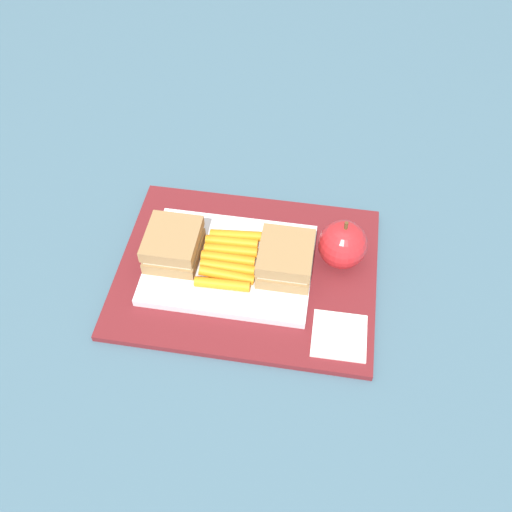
{
  "coord_description": "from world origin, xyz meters",
  "views": [
    {
      "loc": [
        0.09,
        -0.48,
        0.65
      ],
      "look_at": [
        0.01,
        0.0,
        0.04
      ],
      "focal_mm": 40.39,
      "sensor_mm": 36.0,
      "label": 1
    }
  ],
  "objects_px": {
    "apple": "(343,245)",
    "paper_napkin": "(339,336)",
    "sandwich_half_right": "(286,259)",
    "food_tray": "(230,264)",
    "sandwich_half_left": "(173,245)",
    "carrot_sticks_bundle": "(229,258)"
  },
  "relations": [
    {
      "from": "food_tray",
      "to": "carrot_sticks_bundle",
      "type": "bearing_deg",
      "value": 168.1
    },
    {
      "from": "sandwich_half_left",
      "to": "sandwich_half_right",
      "type": "relative_size",
      "value": 1.0
    },
    {
      "from": "apple",
      "to": "paper_napkin",
      "type": "xyz_separation_m",
      "value": [
        0.01,
        -0.13,
        -0.03
      ]
    },
    {
      "from": "carrot_sticks_bundle",
      "to": "paper_napkin",
      "type": "bearing_deg",
      "value": -28.89
    },
    {
      "from": "apple",
      "to": "paper_napkin",
      "type": "bearing_deg",
      "value": -86.5
    },
    {
      "from": "apple",
      "to": "carrot_sticks_bundle",
      "type": "bearing_deg",
      "value": -166.33
    },
    {
      "from": "sandwich_half_right",
      "to": "apple",
      "type": "distance_m",
      "value": 0.08
    },
    {
      "from": "apple",
      "to": "sandwich_half_left",
      "type": "bearing_deg",
      "value": -170.85
    },
    {
      "from": "sandwich_half_left",
      "to": "paper_napkin",
      "type": "relative_size",
      "value": 1.14
    },
    {
      "from": "carrot_sticks_bundle",
      "to": "sandwich_half_left",
      "type": "bearing_deg",
      "value": -179.99
    },
    {
      "from": "sandwich_half_right",
      "to": "food_tray",
      "type": "bearing_deg",
      "value": 180.0
    },
    {
      "from": "paper_napkin",
      "to": "sandwich_half_right",
      "type": "bearing_deg",
      "value": 132.88
    },
    {
      "from": "carrot_sticks_bundle",
      "to": "apple",
      "type": "relative_size",
      "value": 1.29
    },
    {
      "from": "sandwich_half_left",
      "to": "apple",
      "type": "bearing_deg",
      "value": 9.15
    },
    {
      "from": "sandwich_half_right",
      "to": "apple",
      "type": "height_order",
      "value": "apple"
    },
    {
      "from": "food_tray",
      "to": "sandwich_half_left",
      "type": "distance_m",
      "value": 0.08
    },
    {
      "from": "carrot_sticks_bundle",
      "to": "apple",
      "type": "bearing_deg",
      "value": 13.67
    },
    {
      "from": "sandwich_half_right",
      "to": "sandwich_half_left",
      "type": "bearing_deg",
      "value": 180.0
    },
    {
      "from": "carrot_sticks_bundle",
      "to": "paper_napkin",
      "type": "xyz_separation_m",
      "value": [
        0.16,
        -0.09,
        -0.02
      ]
    },
    {
      "from": "sandwich_half_left",
      "to": "paper_napkin",
      "type": "height_order",
      "value": "sandwich_half_left"
    },
    {
      "from": "sandwich_half_left",
      "to": "sandwich_half_right",
      "type": "bearing_deg",
      "value": 0.0
    },
    {
      "from": "sandwich_half_right",
      "to": "carrot_sticks_bundle",
      "type": "relative_size",
      "value": 0.79
    }
  ]
}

